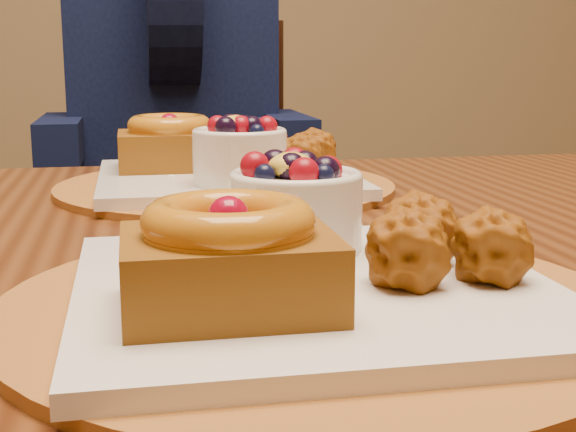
# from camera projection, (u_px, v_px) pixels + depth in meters

# --- Properties ---
(dining_table) EXTENTS (1.60, 0.90, 0.76)m
(dining_table) POSITION_uv_depth(u_px,v_px,m) (257.00, 317.00, 0.71)
(dining_table) COLOR #39190A
(dining_table) RESTS_ON ground
(place_setting_near) EXTENTS (0.38, 0.38, 0.09)m
(place_setting_near) POSITION_uv_depth(u_px,v_px,m) (306.00, 268.00, 0.48)
(place_setting_near) COLOR brown
(place_setting_near) RESTS_ON dining_table
(place_setting_far) EXTENTS (0.38, 0.38, 0.09)m
(place_setting_far) POSITION_uv_depth(u_px,v_px,m) (223.00, 167.00, 0.89)
(place_setting_far) COLOR brown
(place_setting_far) RESTS_ON dining_table
(chair_far) EXTENTS (0.57, 0.57, 0.97)m
(chair_far) POSITION_uv_depth(u_px,v_px,m) (168.00, 230.00, 1.69)
(chair_far) COLOR black
(chair_far) RESTS_ON ground
(diner) EXTENTS (0.50, 0.49, 0.82)m
(diner) POSITION_uv_depth(u_px,v_px,m) (171.00, 70.00, 1.62)
(diner) COLOR black
(diner) RESTS_ON ground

